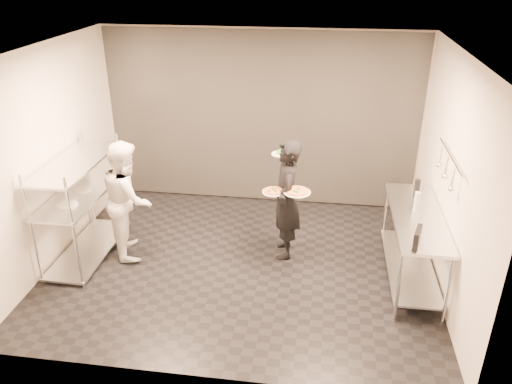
# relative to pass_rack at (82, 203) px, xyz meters

# --- Properties ---
(room_shell) EXTENTS (5.00, 4.00, 2.80)m
(room_shell) POSITION_rel_pass_rack_xyz_m (2.15, 1.18, 0.63)
(room_shell) COLOR black
(room_shell) RESTS_ON ground
(pass_rack) EXTENTS (0.60, 1.60, 1.50)m
(pass_rack) POSITION_rel_pass_rack_xyz_m (0.00, 0.00, 0.00)
(pass_rack) COLOR #BABCC2
(pass_rack) RESTS_ON ground
(prep_counter) EXTENTS (0.60, 1.80, 0.92)m
(prep_counter) POSITION_rel_pass_rack_xyz_m (4.33, 0.00, -0.14)
(prep_counter) COLOR #BABCC2
(prep_counter) RESTS_ON ground
(utensil_rail) EXTENTS (0.07, 1.20, 0.31)m
(utensil_rail) POSITION_rel_pass_rack_xyz_m (4.58, 0.00, 0.78)
(utensil_rail) COLOR #BABCC2
(utensil_rail) RESTS_ON room_shell
(waiter) EXTENTS (0.47, 0.65, 1.66)m
(waiter) POSITION_rel_pass_rack_xyz_m (2.70, 0.35, 0.06)
(waiter) COLOR black
(waiter) RESTS_ON ground
(chef) EXTENTS (0.86, 0.96, 1.62)m
(chef) POSITION_rel_pass_rack_xyz_m (0.60, 0.14, 0.04)
(chef) COLOR white
(chef) RESTS_ON ground
(pizza_plate_near) EXTENTS (0.29, 0.29, 0.05)m
(pizza_plate_near) POSITION_rel_pass_rack_xyz_m (2.55, 0.19, 0.26)
(pizza_plate_near) COLOR white
(pizza_plate_near) RESTS_ON waiter
(pizza_plate_far) EXTENTS (0.34, 0.34, 0.05)m
(pizza_plate_far) POSITION_rel_pass_rack_xyz_m (2.86, 0.13, 0.31)
(pizza_plate_far) COLOR white
(pizza_plate_far) RESTS_ON waiter
(salad_plate) EXTENTS (0.25, 0.25, 0.07)m
(salad_plate) POSITION_rel_pass_rack_xyz_m (2.59, 0.67, 0.61)
(salad_plate) COLOR white
(salad_plate) RESTS_ON waiter
(pos_monitor) EXTENTS (0.13, 0.28, 0.20)m
(pos_monitor) POSITION_rel_pass_rack_xyz_m (4.21, -0.72, 0.25)
(pos_monitor) COLOR black
(pos_monitor) RESTS_ON prep_counter
(bottle_green) EXTENTS (0.07, 0.07, 0.24)m
(bottle_green) POSITION_rel_pass_rack_xyz_m (4.32, 0.13, 0.27)
(bottle_green) COLOR #96A397
(bottle_green) RESTS_ON prep_counter
(bottle_clear) EXTENTS (0.05, 0.05, 0.18)m
(bottle_clear) POSITION_rel_pass_rack_xyz_m (4.36, 0.23, 0.24)
(bottle_clear) COLOR #96A397
(bottle_clear) RESTS_ON prep_counter
(bottle_dark) EXTENTS (0.07, 0.07, 0.25)m
(bottle_dark) POSITION_rel_pass_rack_xyz_m (4.38, 0.49, 0.28)
(bottle_dark) COLOR black
(bottle_dark) RESTS_ON prep_counter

